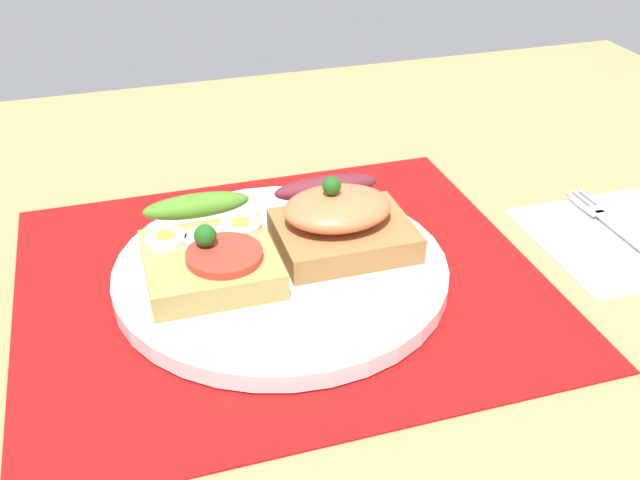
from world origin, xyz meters
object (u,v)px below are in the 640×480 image
object	(u,v)px
fork	(623,231)
plate	(281,271)
napkin	(618,237)
sandwich_salmon	(339,219)
sandwich_egg_tomato	(208,250)

from	to	relation	value
fork	plate	bearing A→B (deg)	175.40
fork	napkin	bearing A→B (deg)	-169.89
sandwich_salmon	napkin	world-z (taller)	sandwich_salmon
napkin	plate	bearing A→B (deg)	175.22
plate	sandwich_egg_tomato	size ratio (longest dim) A/B	2.32
fork	sandwich_egg_tomato	bearing A→B (deg)	174.26
sandwich_egg_tomato	napkin	size ratio (longest dim) A/B	0.78
napkin	sandwich_salmon	bearing A→B (deg)	170.36
plate	fork	bearing A→B (deg)	-4.60
sandwich_salmon	fork	size ratio (longest dim) A/B	0.67
plate	napkin	world-z (taller)	plate
plate	sandwich_salmon	bearing A→B (deg)	17.11
sandwich_egg_tomato	sandwich_salmon	world-z (taller)	sandwich_salmon
sandwich_egg_tomato	plate	bearing A→B (deg)	-11.91
sandwich_salmon	napkin	size ratio (longest dim) A/B	0.74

